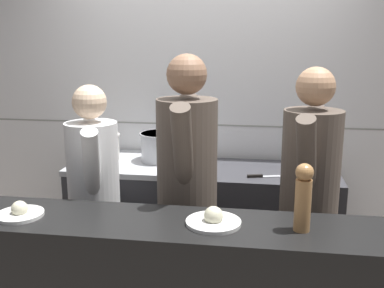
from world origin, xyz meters
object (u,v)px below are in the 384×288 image
oven_range (137,216)px  plated_dish_appetiser (213,220)px  plated_dish_main (20,212)px  chef_sous (187,186)px  sauce_pot (162,146)px  pepper_mill (303,196)px  chefs_knife (269,176)px  chef_line (309,194)px  stock_pot (104,146)px  chef_head_cook (94,196)px

oven_range → plated_dish_appetiser: bearing=-59.7°
plated_dish_main → chef_sous: bearing=36.9°
sauce_pot → pepper_mill: (0.95, -1.32, 0.11)m
chefs_knife → chef_sous: bearing=-130.4°
oven_range → sauce_pot: (0.20, 0.04, 0.57)m
sauce_pot → chef_line: bearing=-33.6°
plated_dish_appetiser → stock_pot: bearing=127.8°
oven_range → chef_head_cook: 0.83m
chef_head_cook → chef_line: chef_line is taller
stock_pot → plated_dish_appetiser: 1.63m
plated_dish_appetiser → chef_head_cook: 0.99m
sauce_pot → chef_head_cook: chef_head_cook is taller
chef_head_cook → sauce_pot: bearing=50.5°
stock_pot → chef_sous: 1.09m
chef_head_cook → chef_sous: 0.61m
plated_dish_main → chef_line: (1.48, 0.65, -0.05)m
oven_range → sauce_pot: size_ratio=2.81×
oven_range → pepper_mill: 1.85m
oven_range → chef_line: size_ratio=0.56×
oven_range → chef_sous: 1.04m
stock_pot → chef_head_cook: bearing=-75.8°
plated_dish_main → chef_sous: (0.76, 0.57, -0.01)m
stock_pot → plated_dish_appetiser: (1.00, -1.29, -0.03)m
oven_range → pepper_mill: (1.15, -1.27, 0.68)m
chef_sous → pepper_mill: bearing=-43.9°
chefs_knife → plated_dish_main: 1.71m
sauce_pot → plated_dish_appetiser: 1.41m
plated_dish_appetiser → chef_line: size_ratio=0.16×
plated_dish_main → plated_dish_appetiser: (0.97, 0.05, 0.00)m
plated_dish_appetiser → chefs_knife: bearing=75.5°
plated_dish_appetiser → chef_line: 0.80m
stock_pot → chef_sous: chef_sous is taller
chef_sous → chefs_knife: bearing=46.2°
chef_head_cook → plated_dish_main: bearing=-124.8°
plated_dish_appetiser → chef_sous: size_ratio=0.15×
plated_dish_main → chef_head_cook: (0.16, 0.60, -0.11)m
oven_range → pepper_mill: bearing=-47.9°
chef_head_cook → chef_line: (1.32, 0.06, 0.06)m
chef_head_cook → chef_sous: (0.60, -0.03, 0.10)m
pepper_mill → chef_head_cook: (-1.22, 0.56, -0.26)m
plated_dish_main → chef_head_cook: bearing=74.9°
oven_range → stock_pot: (-0.26, 0.02, 0.56)m
chef_line → pepper_mill: bearing=-85.5°
pepper_mill → oven_range: bearing=132.1°
pepper_mill → chef_line: bearing=80.9°
oven_range → chef_head_cook: size_ratio=0.60×
chefs_knife → chef_head_cook: chef_head_cook is taller
stock_pot → oven_range: bearing=-5.2°
sauce_pot → pepper_mill: 1.63m
plated_dish_main → plated_dish_appetiser: size_ratio=0.88×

